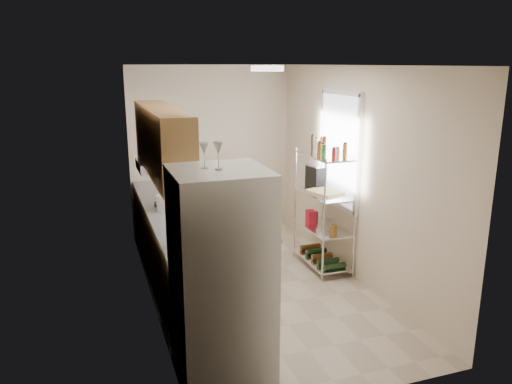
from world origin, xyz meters
The scene contains 16 objects.
room centered at (0.00, 0.00, 1.30)m, with size 2.52×4.42×2.62m.
counter_run centered at (-0.92, 0.44, 0.45)m, with size 0.63×3.51×0.90m.
upper_cabinets centered at (-1.05, 0.10, 1.81)m, with size 0.33×2.20×0.72m, color #AD7A4A.
range_hood centered at (-1.00, 0.90, 1.39)m, with size 0.50×0.60×0.12m, color #B7BABC.
window centered at (1.23, 0.35, 1.55)m, with size 0.06×1.00×1.46m, color white.
bakers_rack centered at (1.00, 0.30, 1.11)m, with size 0.45×0.90×1.73m.
ceiling_dome centered at (0.00, -0.30, 2.57)m, with size 0.34×0.34×0.06m, color white.
refrigerator centered at (-0.87, -1.59, 0.91)m, with size 0.75×0.75×1.83m, color white.
wine_glass_a centered at (-0.97, -1.52, 1.93)m, with size 0.07×0.07×0.20m, color silver, non-canonical shape.
wine_glass_b centered at (-0.88, -1.60, 1.94)m, with size 0.08×0.08×0.22m, color silver, non-canonical shape.
rice_cooker centered at (-0.97, 0.56, 0.99)m, with size 0.23×0.23×0.19m, color white.
frying_pan_large centered at (-0.96, 0.76, 0.92)m, with size 0.26×0.26×0.04m, color black.
frying_pan_small centered at (-0.86, 1.09, 0.92)m, with size 0.20×0.20×0.04m, color black.
cutting_board centered at (1.02, 0.31, 1.03)m, with size 0.32×0.42×0.03m, color tan.
espresso_machine centered at (1.04, 0.63, 1.16)m, with size 0.17×0.26×0.30m, color black.
storage_bag centered at (0.92, 0.49, 0.65)m, with size 0.11×0.15×0.17m, color #AD1524.
Camera 1 is at (-1.82, -5.25, 2.62)m, focal length 35.00 mm.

